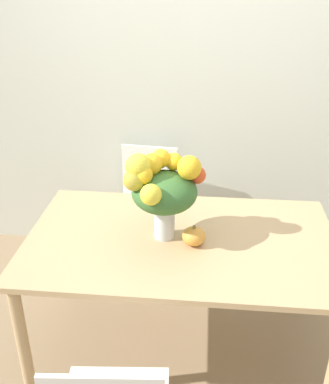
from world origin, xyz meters
name	(u,v)px	position (x,y,z in m)	size (l,w,h in m)	color
ground_plane	(179,347)	(0.00, 0.00, 0.00)	(12.00, 12.00, 0.00)	#8E7556
wall_back	(193,72)	(0.00, 1.11, 1.35)	(8.00, 0.06, 2.70)	silver
dining_table	(181,252)	(0.00, 0.00, 0.66)	(1.57, 0.95, 0.75)	tan
flower_vase	(163,188)	(-0.09, 0.01, 1.02)	(0.39, 0.36, 0.46)	silver
pumpkin	(194,236)	(0.07, -0.05, 0.80)	(0.12, 0.12, 0.11)	gold
dining_chair_near_window	(146,207)	(-0.30, 0.84, 0.46)	(0.46, 0.46, 0.87)	white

